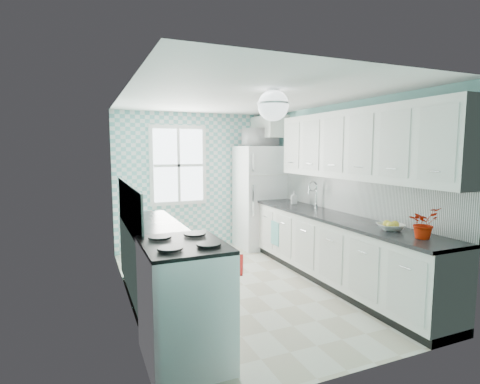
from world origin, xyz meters
name	(u,v)px	position (x,y,z in m)	size (l,w,h in m)	color
floor	(244,286)	(0.00, 0.00, -0.01)	(3.00, 4.40, 0.02)	beige
ceiling	(244,97)	(0.00, 0.00, 2.51)	(3.00, 4.40, 0.02)	white
wall_back	(196,181)	(0.00, 2.21, 1.25)	(3.00, 0.02, 2.50)	#86CAC4
wall_front	(357,225)	(0.00, -2.21, 1.25)	(3.00, 0.02, 2.50)	#86CAC4
wall_left	(126,200)	(-1.51, 0.00, 1.25)	(0.02, 4.40, 2.50)	#86CAC4
wall_right	(337,189)	(1.51, 0.00, 1.25)	(0.02, 4.40, 2.50)	#86CAC4
accent_wall	(197,181)	(0.00, 2.19, 1.25)	(3.00, 0.01, 2.50)	#72BCB9
window	(178,165)	(-0.35, 2.16, 1.55)	(1.04, 0.05, 1.44)	white
backsplash_right	(354,196)	(1.49, -0.40, 1.20)	(0.02, 3.60, 0.51)	white
backsplash_left	(128,206)	(-1.49, -0.07, 1.20)	(0.02, 2.15, 0.51)	white
upper_cabinets_right	(357,145)	(1.33, -0.60, 1.90)	(0.33, 3.20, 0.90)	white
upper_cabinet_fridge	(268,127)	(1.30, 1.83, 2.25)	(0.40, 0.74, 0.40)	white
ceiling_light	(273,105)	(0.00, -0.80, 2.32)	(0.34, 0.34, 0.35)	silver
base_cabinets_right	(335,251)	(1.20, -0.40, 0.45)	(0.60, 3.60, 0.90)	white
countertop_right	(335,217)	(1.19, -0.40, 0.92)	(0.63, 3.60, 0.04)	black
base_cabinets_left	(155,265)	(-1.20, -0.07, 0.45)	(0.60, 2.15, 0.90)	white
countertop_left	(156,227)	(-1.19, -0.07, 0.92)	(0.63, 2.15, 0.04)	black
fridge	(260,197)	(1.11, 1.78, 0.95)	(0.83, 0.82, 1.90)	white
stove	(184,300)	(-1.20, -1.46, 0.54)	(0.69, 0.86, 1.04)	white
sink	(305,208)	(1.20, 0.37, 0.93)	(0.57, 0.48, 0.53)	silver
rug	(220,264)	(0.01, 0.99, 0.01)	(0.75, 1.07, 0.02)	maroon
dish_towel	(275,233)	(0.89, 0.76, 0.48)	(0.02, 0.26, 0.39)	#6DB39F
fruit_bowl	(391,227)	(1.20, -1.38, 0.98)	(0.29, 0.29, 0.07)	silver
potted_plant	(423,223)	(1.20, -1.80, 1.10)	(0.29, 0.25, 0.32)	#B8071A
soap_bottle	(294,197)	(1.25, 0.78, 1.05)	(0.10, 0.10, 0.22)	silver
microwave	(260,137)	(1.11, 1.78, 2.06)	(0.59, 0.40, 0.32)	white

